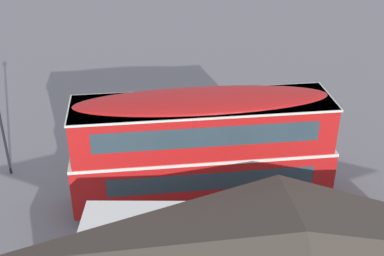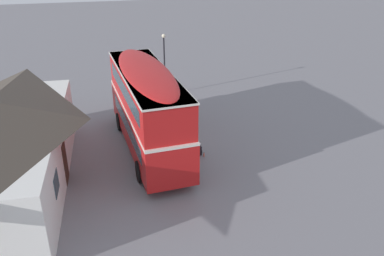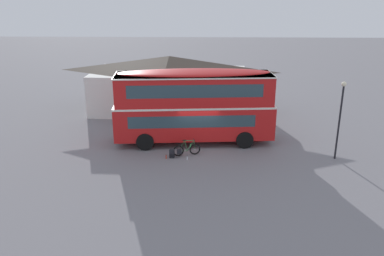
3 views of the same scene
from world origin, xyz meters
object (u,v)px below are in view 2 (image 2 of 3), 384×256
(double_decker_bus, at_px, (148,106))
(backpack_on_ground, at_px, (199,150))
(water_bottle_clear_plastic, at_px, (200,144))
(street_lamp, at_px, (164,58))
(water_bottle_red_squeeze, at_px, (204,155))
(touring_bicycle, at_px, (190,142))

(double_decker_bus, xyz_separation_m, backpack_on_ground, (-1.26, -2.61, -2.35))
(backpack_on_ground, bearing_deg, water_bottle_clear_plastic, -17.20)
(street_lamp, bearing_deg, water_bottle_red_squeeze, -178.09)
(backpack_on_ground, height_order, water_bottle_red_squeeze, backpack_on_ground)
(touring_bicycle, bearing_deg, double_decker_bus, 78.62)
(water_bottle_red_squeeze, relative_size, street_lamp, 0.06)
(backpack_on_ground, distance_m, water_bottle_red_squeeze, 0.41)
(street_lamp, bearing_deg, water_bottle_clear_plastic, -177.05)
(double_decker_bus, height_order, backpack_on_ground, double_decker_bus)
(double_decker_bus, bearing_deg, touring_bicycle, -101.38)
(water_bottle_clear_plastic, bearing_deg, double_decker_bus, 83.35)
(water_bottle_clear_plastic, xyz_separation_m, water_bottle_red_squeeze, (-1.26, 0.12, 0.00))
(double_decker_bus, xyz_separation_m, water_bottle_red_squeeze, (-1.59, -2.78, -2.52))
(touring_bicycle, bearing_deg, water_bottle_red_squeeze, -155.09)
(double_decker_bus, distance_m, backpack_on_ground, 3.73)
(water_bottle_clear_plastic, relative_size, water_bottle_red_squeeze, 0.97)
(touring_bicycle, distance_m, water_bottle_red_squeeze, 1.28)
(touring_bicycle, height_order, backpack_on_ground, touring_bicycle)
(double_decker_bus, relative_size, water_bottle_clear_plastic, 39.96)
(touring_bicycle, xyz_separation_m, water_bottle_red_squeeze, (-1.14, -0.53, -0.25))
(water_bottle_red_squeeze, bearing_deg, touring_bicycle, 24.91)
(touring_bicycle, height_order, water_bottle_clear_plastic, touring_bicycle)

